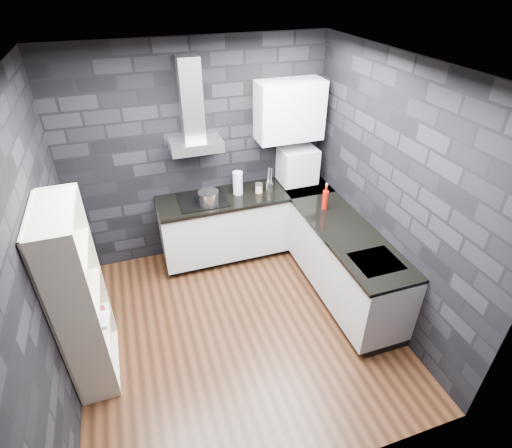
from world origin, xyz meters
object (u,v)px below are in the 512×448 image
storage_jar (259,189)px  bookshelf (80,299)px  appliance_garage (298,166)px  glass_vase (238,183)px  red_bottle (325,200)px  fruit_bowl (78,303)px  utensil_crock (269,187)px  pot (209,198)px

storage_jar → bookshelf: 2.46m
appliance_garage → glass_vase: bearing=-174.9°
red_bottle → bookshelf: 2.78m
fruit_bowl → utensil_crock: bearing=32.0°
bookshelf → storage_jar: bearing=16.9°
red_bottle → glass_vase: bearing=142.1°
utensil_crock → bookshelf: bearing=-149.7°
glass_vase → utensil_crock: size_ratio=2.44×
storage_jar → appliance_garage: (0.57, 0.13, 0.17)m
storage_jar → appliance_garage: bearing=12.9°
red_bottle → fruit_bowl: 2.80m
appliance_garage → fruit_bowl: 3.07m
glass_vase → fruit_bowl: (-1.83, -1.45, -0.11)m
bookshelf → red_bottle: bearing=-0.8°
storage_jar → bookshelf: (-2.09, -1.30, -0.05)m
glass_vase → appliance_garage: size_ratio=0.64×
pot → fruit_bowl: pot is taller
appliance_garage → fruit_bowl: bearing=-150.5°
glass_vase → red_bottle: size_ratio=1.28×
pot → utensil_crock: pot is taller
bookshelf → appliance_garage: bearing=13.3°
red_bottle → fruit_bowl: (-2.69, -0.78, -0.08)m
glass_vase → fruit_bowl: glass_vase is taller
utensil_crock → fruit_bowl: size_ratio=0.50×
red_bottle → fruit_bowl: bearing=-163.9°
appliance_garage → red_bottle: appliance_garage is taller
glass_vase → red_bottle: (0.86, -0.67, -0.03)m
bookshelf → fruit_bowl: bookshelf is taller
glass_vase → bookshelf: size_ratio=0.16×
utensil_crock → appliance_garage: size_ratio=0.26×
appliance_garage → red_bottle: bearing=-88.1°
appliance_garage → fruit_bowl: size_ratio=1.92×
storage_jar → fruit_bowl: (-2.09, -1.39, -0.02)m
pot → storage_jar: 0.67m
glass_vase → utensil_crock: (0.39, -0.06, -0.09)m
storage_jar → fruit_bowl: bearing=-146.3°
utensil_crock → red_bottle: 0.77m
pot → fruit_bowl: (-1.42, -1.31, -0.04)m
utensil_crock → red_bottle: size_ratio=0.52×
pot → utensil_crock: bearing=5.4°
utensil_crock → glass_vase: bearing=171.9°
glass_vase → bookshelf: 2.28m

